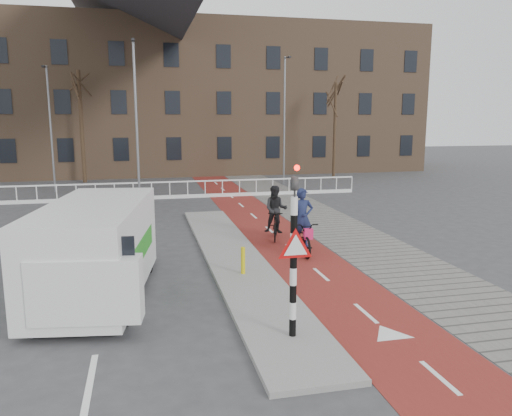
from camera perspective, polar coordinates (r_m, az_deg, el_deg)
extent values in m
plane|color=#38383A|center=(12.55, 4.12, -10.84)|extent=(120.00, 120.00, 0.00)
cube|color=maroon|center=(22.22, 0.29, -1.41)|extent=(2.50, 60.00, 0.01)
cube|color=slate|center=(23.01, 7.10, -1.08)|extent=(3.00, 60.00, 0.01)
cube|color=gray|center=(16.06, -2.48, -5.82)|extent=(1.80, 16.00, 0.12)
cylinder|color=black|center=(10.06, 4.29, -6.84)|extent=(0.14, 0.14, 2.88)
imported|color=black|center=(9.68, 4.44, 3.63)|extent=(0.13, 0.16, 0.80)
cylinder|color=#FF0C05|center=(9.53, 4.70, 4.61)|extent=(0.11, 0.02, 0.11)
cylinder|color=#D2BE0B|center=(14.29, -1.50, -6.00)|extent=(0.12, 0.12, 0.78)
imported|color=black|center=(16.81, 5.28, -3.30)|extent=(0.87, 2.19, 1.13)
imported|color=#1A2145|center=(16.67, 5.32, -1.10)|extent=(0.74, 0.51, 1.97)
cube|color=#D81E5B|center=(16.27, 6.00, -2.97)|extent=(0.30, 0.20, 0.35)
imported|color=black|center=(18.72, 2.27, -1.85)|extent=(1.08, 1.96, 1.14)
imported|color=black|center=(18.61, 2.28, -0.16)|extent=(1.03, 0.90, 1.78)
cube|color=silver|center=(13.26, -17.80, -4.30)|extent=(3.06, 5.88, 2.24)
cube|color=#239420|center=(13.43, -22.60, -4.86)|extent=(0.56, 3.55, 0.55)
cube|color=#239420|center=(13.23, -12.87, -4.54)|extent=(0.56, 3.55, 0.55)
cube|color=black|center=(10.80, -18.97, -5.47)|extent=(2.00, 0.35, 0.90)
cylinder|color=black|center=(12.05, -24.17, -10.66)|extent=(0.40, 0.82, 0.78)
cylinder|color=black|center=(11.55, -15.08, -11.01)|extent=(0.40, 0.82, 0.78)
cylinder|color=black|center=(15.50, -19.43, -5.73)|extent=(0.40, 0.82, 0.78)
cylinder|color=black|center=(15.12, -12.41, -5.78)|extent=(0.40, 0.82, 0.78)
cube|color=silver|center=(28.44, -15.90, 2.71)|extent=(28.00, 0.08, 0.08)
cube|color=silver|center=(28.56, -15.82, 1.02)|extent=(28.00, 0.10, 0.20)
cube|color=#7F6047|center=(43.20, -12.56, 12.04)|extent=(46.00, 10.00, 12.00)
cylinder|color=#332516|center=(37.01, -19.30, 8.71)|extent=(0.27, 0.27, 7.70)
cylinder|color=#332516|center=(37.61, 8.98, 8.66)|extent=(0.21, 0.21, 7.02)
cylinder|color=slate|center=(25.05, -13.47, 8.97)|extent=(0.12, 0.12, 8.11)
cylinder|color=slate|center=(32.88, -22.39, 8.24)|extent=(0.12, 0.12, 7.54)
cylinder|color=slate|center=(33.82, 3.25, 9.79)|extent=(0.12, 0.12, 8.43)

